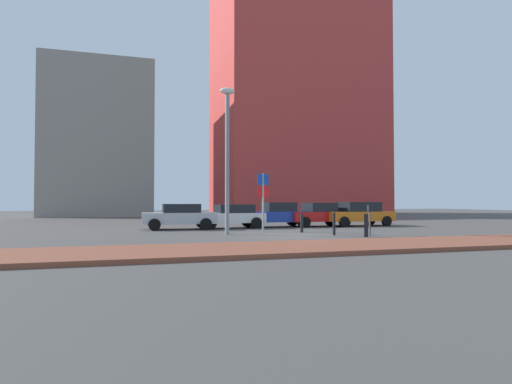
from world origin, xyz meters
name	(u,v)px	position (x,y,z in m)	size (l,w,h in m)	color
ground_plane	(294,235)	(0.00, 0.00, 0.00)	(120.00, 120.00, 0.00)	#4C4947
sidewalk_brick	(355,246)	(0.00, -5.38, 0.07)	(40.00, 3.38, 0.14)	brown
parked_car_silver	(180,216)	(-4.66, 5.42, 0.74)	(3.98, 1.88, 1.41)	#B7BABF
parked_car_white	(231,216)	(-1.70, 5.67, 0.73)	(4.03, 2.14, 1.37)	white
parked_car_blue	(276,214)	(1.17, 6.00, 0.75)	(4.27, 2.04, 1.49)	#1E389E
parked_car_red	(319,214)	(3.96, 5.89, 0.74)	(4.21, 2.20, 1.46)	red
parked_car_orange	(358,214)	(6.49, 5.49, 0.79)	(4.61, 2.12, 1.51)	orange
parking_sign_post	(263,195)	(-0.86, 2.08, 1.86)	(0.60, 0.12, 2.95)	gray
parking_meter	(370,216)	(3.17, -1.17, 0.89)	(0.18, 0.14, 1.38)	#4C4C51
street_lamp	(227,148)	(-2.90, 1.09, 4.04)	(0.70, 0.36, 6.84)	gray
traffic_bollard_near	(334,224)	(1.71, -0.56, 0.52)	(0.13, 0.13, 1.03)	black
traffic_bollard_mid	(302,223)	(0.95, 1.44, 0.47)	(0.16, 0.16, 0.93)	black
traffic_bollard_far	(366,225)	(2.60, -1.80, 0.50)	(0.17, 0.17, 1.00)	black
building_colorful_midrise	(293,92)	(11.57, 29.75, 15.32)	(18.59, 15.17, 30.65)	#BF3833
building_under_construction	(103,144)	(-10.94, 31.81, 8.19)	(11.10, 12.64, 16.39)	gray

